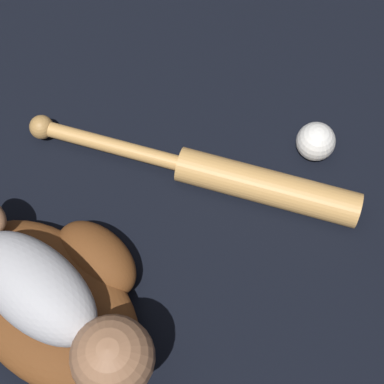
{
  "coord_description": "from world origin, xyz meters",
  "views": [
    {
      "loc": [
        0.37,
        -0.06,
        1.01
      ],
      "look_at": [
        0.12,
        0.3,
        0.07
      ],
      "focal_mm": 60.0,
      "sensor_mm": 36.0,
      "label": 1
    }
  ],
  "objects_px": {
    "baseball": "(316,142)",
    "baseball_bat": "(232,178)",
    "baby_figure": "(56,306)",
    "baseball_glove": "(57,296)"
  },
  "relations": [
    {
      "from": "baseball_glove",
      "to": "baseball_bat",
      "type": "distance_m",
      "value": 0.35
    },
    {
      "from": "baby_figure",
      "to": "baseball_bat",
      "type": "distance_m",
      "value": 0.38
    },
    {
      "from": "baseball_bat",
      "to": "baseball",
      "type": "bearing_deg",
      "value": 59.49
    },
    {
      "from": "baseball_glove",
      "to": "baseball",
      "type": "relative_size",
      "value": 5.31
    },
    {
      "from": "baby_figure",
      "to": "baseball",
      "type": "height_order",
      "value": "baby_figure"
    },
    {
      "from": "baby_figure",
      "to": "baseball",
      "type": "distance_m",
      "value": 0.53
    },
    {
      "from": "baseball_bat",
      "to": "baseball",
      "type": "relative_size",
      "value": 8.28
    },
    {
      "from": "baseball_glove",
      "to": "baby_figure",
      "type": "distance_m",
      "value": 0.1
    },
    {
      "from": "baby_figure",
      "to": "baseball_bat",
      "type": "xyz_separation_m",
      "value": [
        0.07,
        0.35,
        -0.11
      ]
    },
    {
      "from": "baseball",
      "to": "baseball_bat",
      "type": "bearing_deg",
      "value": -120.51
    }
  ]
}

